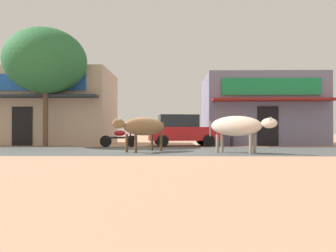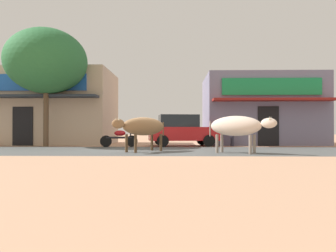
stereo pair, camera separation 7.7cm
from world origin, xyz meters
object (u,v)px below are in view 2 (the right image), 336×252
parked_hatchback_car (182,130)px  parked_motorcycle (120,138)px  roadside_tree (46,61)px  cow_far_dark (237,126)px  pedestrian_by_shop (232,129)px  cow_near_brown (143,127)px

parked_hatchback_car → parked_motorcycle: bearing=-161.9°
parked_hatchback_car → roadside_tree: bearing=-174.4°
cow_far_dark → roadside_tree: bearing=153.1°
roadside_tree → parked_motorcycle: (3.85, -0.34, -3.91)m
parked_hatchback_car → pedestrian_by_shop: 2.61m
parked_hatchback_car → pedestrian_by_shop: bearing=-4.4°
cow_near_brown → cow_far_dark: 3.64m
roadside_tree → pedestrian_by_shop: roadside_tree is taller
cow_near_brown → pedestrian_by_shop: bearing=45.1°
parked_motorcycle → cow_far_dark: 6.60m
parked_motorcycle → cow_near_brown: cow_near_brown is taller
cow_far_dark → parked_hatchback_car: bearing=110.4°
parked_motorcycle → pedestrian_by_shop: size_ratio=1.22×
roadside_tree → cow_near_brown: 7.36m
cow_near_brown → parked_motorcycle: bearing=114.1°
cow_near_brown → cow_far_dark: cow_far_dark is taller
parked_hatchback_car → parked_motorcycle: 3.31m
cow_near_brown → parked_hatchback_car: bearing=70.0°
parked_motorcycle → cow_near_brown: size_ratio=0.77×
parked_motorcycle → cow_far_dark: (5.07, -4.20, 0.53)m
roadside_tree → parked_hatchback_car: bearing=5.6°
parked_motorcycle → roadside_tree: bearing=175.0°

